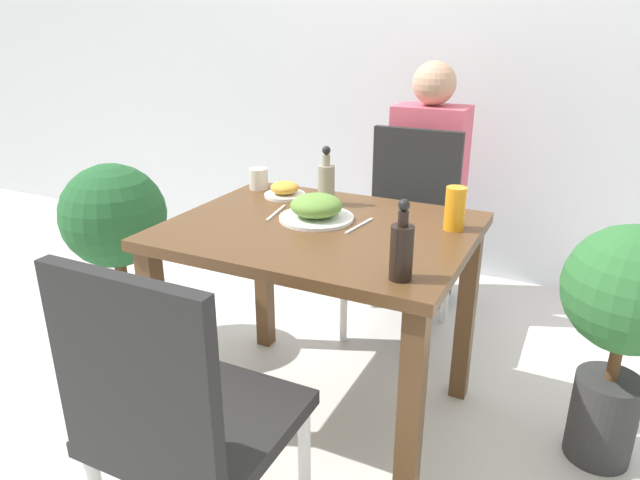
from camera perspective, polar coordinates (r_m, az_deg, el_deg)
ground_plane at (r=2.17m, az=0.00°, el=-16.80°), size 16.00×16.00×0.00m
wall_back at (r=3.14m, az=12.94°, el=19.92°), size 8.00×0.05×2.60m
dining_table at (r=1.86m, az=0.00°, el=-1.93°), size 0.95×0.76×0.72m
chair_near at (r=1.36m, az=-14.05°, el=-16.76°), size 0.42×0.42×0.90m
chair_far at (r=2.54m, az=8.56°, el=1.85°), size 0.42×0.42×0.90m
food_plate at (r=1.86m, az=-0.37°, el=3.16°), size 0.25×0.25×0.09m
side_plate at (r=2.12m, az=-3.55°, el=4.99°), size 0.15×0.15×0.06m
drink_cup at (r=2.23m, az=-6.17°, el=6.12°), size 0.07×0.07×0.08m
juice_glass at (r=1.81m, az=13.36°, el=3.08°), size 0.06×0.06×0.14m
sauce_bottle at (r=1.43m, az=8.16°, el=-0.89°), size 0.06×0.06×0.21m
condiment_bottle at (r=2.01m, az=0.62°, el=5.78°), size 0.06×0.06×0.21m
fork_utensil at (r=1.94m, az=-4.41°, el=2.75°), size 0.04×0.17×0.00m
spoon_utensil at (r=1.81m, az=3.96°, el=1.44°), size 0.03×0.17×0.00m
potted_plant_left at (r=2.49m, az=-19.68°, el=0.23°), size 0.42×0.42×0.81m
potted_plant_right at (r=1.92m, az=28.19°, el=-6.52°), size 0.38×0.38×0.79m
person_figure at (r=2.82m, az=10.66°, el=5.19°), size 0.34×0.22×1.17m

